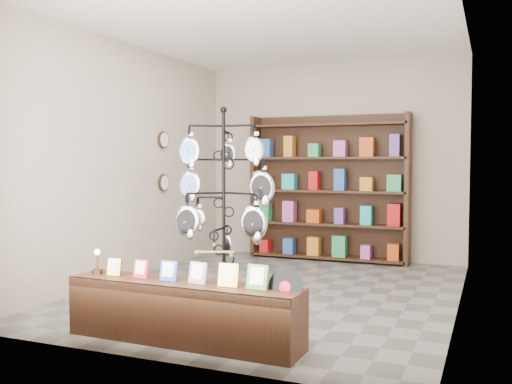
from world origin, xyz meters
TOP-DOWN VIEW (x-y plane):
  - ground at (0.00, 0.00)m, footprint 5.00×5.00m
  - room_envelope at (0.00, 0.00)m, footprint 5.00×5.00m
  - display_tree at (-0.17, -0.98)m, footprint 1.07×1.06m
  - front_shelf at (-0.03, -2.03)m, footprint 2.05×0.46m
  - back_shelving at (0.00, 2.30)m, footprint 2.42×0.36m
  - wall_clocks at (-1.97, 0.80)m, footprint 0.03×0.24m

SIDE VIEW (x-z plane):
  - ground at x=0.00m, z-range 0.00..0.00m
  - front_shelf at x=-0.03m, z-range -0.11..0.61m
  - back_shelving at x=0.00m, z-range -0.07..2.13m
  - display_tree at x=-0.17m, z-range 0.16..2.20m
  - wall_clocks at x=-1.97m, z-range 1.08..1.92m
  - room_envelope at x=0.00m, z-range -0.65..4.35m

